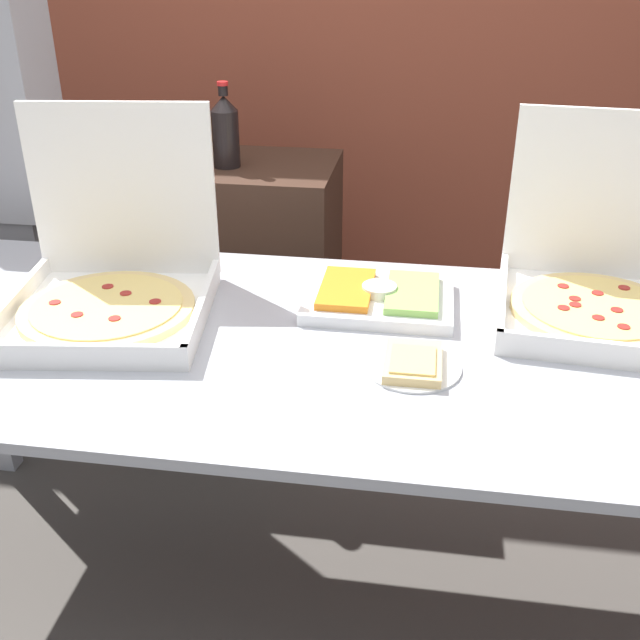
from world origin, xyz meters
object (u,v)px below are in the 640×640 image
object	(u,v)px
pizza_box_far_right	(597,280)
person_guest_cap	(2,188)
soda_can_silver	(159,156)
soda_can_colored	(177,135)
pizza_box_near_left	(112,278)
paper_plate_front_center	(413,364)
veggie_tray	(379,297)
soda_bottle	(225,131)

from	to	relation	value
pizza_box_far_right	person_guest_cap	size ratio (longest dim) A/B	0.29
soda_can_silver	soda_can_colored	size ratio (longest dim) A/B	1.00
pizza_box_near_left	person_guest_cap	distance (m)	0.89
pizza_box_near_left	soda_can_colored	bearing A→B (deg)	91.04
soda_can_colored	paper_plate_front_center	bearing A→B (deg)	-52.24
pizza_box_far_right	soda_can_colored	bearing A→B (deg)	153.88
paper_plate_front_center	veggie_tray	xyz separation A→B (m)	(-0.10, 0.29, 0.01)
paper_plate_front_center	person_guest_cap	distance (m)	1.58
pizza_box_near_left	pizza_box_far_right	bearing A→B (deg)	0.92
soda_bottle	soda_can_silver	world-z (taller)	soda_bottle
soda_can_colored	veggie_tray	bearing A→B (deg)	-47.02
pizza_box_near_left	soda_bottle	bearing A→B (deg)	77.29
pizza_box_far_right	pizza_box_near_left	world-z (taller)	pizza_box_near_left
pizza_box_near_left	soda_can_silver	distance (m)	0.69
veggie_tray	soda_can_silver	bearing A→B (deg)	143.26
soda_can_silver	paper_plate_front_center	bearing A→B (deg)	-45.30
person_guest_cap	soda_can_silver	bearing A→B (deg)	-174.04
pizza_box_near_left	veggie_tray	distance (m)	0.65
soda_can_silver	pizza_box_near_left	bearing A→B (deg)	-80.89
paper_plate_front_center	soda_can_silver	bearing A→B (deg)	134.70
paper_plate_front_center	veggie_tray	world-z (taller)	veggie_tray
pizza_box_near_left	soda_bottle	distance (m)	0.83
soda_can_silver	person_guest_cap	distance (m)	0.54
paper_plate_front_center	person_guest_cap	xyz separation A→B (m)	(-1.37, 0.80, 0.07)
paper_plate_front_center	soda_can_silver	world-z (taller)	soda_can_silver
pizza_box_far_right	person_guest_cap	world-z (taller)	person_guest_cap
pizza_box_near_left	paper_plate_front_center	xyz separation A→B (m)	(0.73, -0.18, -0.07)
paper_plate_front_center	soda_can_silver	size ratio (longest dim) A/B	1.66
soda_can_colored	person_guest_cap	size ratio (longest dim) A/B	0.07
soda_bottle	pizza_box_far_right	bearing A→B (deg)	-30.48
soda_bottle	person_guest_cap	xyz separation A→B (m)	(-0.71, -0.19, -0.17)
soda_can_silver	soda_can_colored	xyz separation A→B (m)	(-0.03, 0.28, 0.00)
pizza_box_far_right	person_guest_cap	bearing A→B (deg)	170.90
paper_plate_front_center	person_guest_cap	world-z (taller)	person_guest_cap
soda_can_silver	person_guest_cap	xyz separation A→B (m)	(-0.52, -0.05, -0.11)
pizza_box_far_right	pizza_box_near_left	bearing A→B (deg)	-166.61
pizza_box_far_right	pizza_box_near_left	xyz separation A→B (m)	(-1.16, -0.17, 0.00)
paper_plate_front_center	pizza_box_near_left	bearing A→B (deg)	166.52
pizza_box_far_right	paper_plate_front_center	size ratio (longest dim) A/B	2.47
paper_plate_front_center	soda_bottle	distance (m)	1.21
paper_plate_front_center	soda_can_colored	distance (m)	1.44
pizza_box_far_right	soda_bottle	bearing A→B (deg)	154.55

